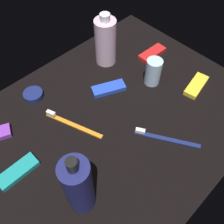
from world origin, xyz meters
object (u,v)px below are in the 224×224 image
at_px(lotion_bottle, 78,186).
at_px(toothbrush_navy, 163,138).
at_px(toothbrush_orange, 70,123).
at_px(cream_tin_left, 33,95).
at_px(snack_bar_yellow, 196,86).
at_px(snack_bar_teal, 18,171).
at_px(snack_bar_red, 152,53).
at_px(bodywash_bottle, 106,41).
at_px(deodorant_stick, 153,72).
at_px(snack_bar_blue, 109,88).

xyz_separation_m(lotion_bottle, toothbrush_navy, (0.26, -0.03, -0.09)).
relative_size(toothbrush_orange, cream_tin_left, 2.89).
height_order(snack_bar_yellow, snack_bar_teal, same).
bearing_deg(toothbrush_orange, lotion_bottle, -121.01).
relative_size(snack_bar_yellow, snack_bar_red, 1.00).
xyz_separation_m(bodywash_bottle, snack_bar_teal, (-0.44, -0.15, -0.07)).
xyz_separation_m(bodywash_bottle, deodorant_stick, (0.04, -0.18, -0.04)).
xyz_separation_m(snack_bar_yellow, snack_bar_teal, (-0.56, 0.14, 0.00)).
distance_m(lotion_bottle, cream_tin_left, 0.37).
height_order(lotion_bottle, snack_bar_red, lotion_bottle).
height_order(bodywash_bottle, snack_bar_teal, bodywash_bottle).
bearing_deg(bodywash_bottle, toothbrush_navy, -107.12).
xyz_separation_m(snack_bar_blue, cream_tin_left, (-0.18, 0.14, 0.00)).
relative_size(snack_bar_teal, cream_tin_left, 1.74).
relative_size(deodorant_stick, toothbrush_navy, 0.55).
xyz_separation_m(snack_bar_yellow, cream_tin_left, (-0.39, 0.33, 0.00)).
height_order(deodorant_stick, cream_tin_left, deodorant_stick).
height_order(toothbrush_orange, snack_bar_teal, toothbrush_orange).
bearing_deg(deodorant_stick, toothbrush_navy, -131.12).
height_order(toothbrush_orange, cream_tin_left, toothbrush_orange).
relative_size(toothbrush_orange, toothbrush_navy, 1.08).
bearing_deg(snack_bar_teal, cream_tin_left, 47.18).
relative_size(lotion_bottle, toothbrush_orange, 1.21).
bearing_deg(lotion_bottle, snack_bar_teal, 113.74).
relative_size(deodorant_stick, snack_bar_blue, 0.85).
bearing_deg(snack_bar_teal, lotion_bottle, -66.80).
distance_m(toothbrush_orange, toothbrush_navy, 0.26).
bearing_deg(cream_tin_left, lotion_bottle, -105.37).
distance_m(deodorant_stick, snack_bar_teal, 0.48).
distance_m(deodorant_stick, toothbrush_orange, 0.30).
bearing_deg(snack_bar_red, snack_bar_teal, -172.49).
distance_m(toothbrush_navy, snack_bar_blue, 0.23).
xyz_separation_m(toothbrush_navy, snack_bar_blue, (0.02, 0.23, 0.00)).
distance_m(toothbrush_navy, snack_bar_red, 0.34).
height_order(bodywash_bottle, snack_bar_blue, bodywash_bottle).
xyz_separation_m(bodywash_bottle, snack_bar_blue, (-0.09, -0.11, -0.07)).
height_order(snack_bar_blue, snack_bar_teal, same).
bearing_deg(snack_bar_blue, toothbrush_navy, -69.51).
relative_size(snack_bar_red, snack_bar_blue, 1.00).
bearing_deg(snack_bar_blue, lotion_bottle, -119.31).
bearing_deg(snack_bar_red, deodorant_stick, -138.23).
relative_size(toothbrush_navy, snack_bar_teal, 1.54).
xyz_separation_m(snack_bar_yellow, snack_bar_blue, (-0.21, 0.18, 0.00)).
height_order(toothbrush_navy, cream_tin_left, toothbrush_navy).
bearing_deg(cream_tin_left, bodywash_bottle, -7.60).
bearing_deg(snack_bar_red, lotion_bottle, -154.53).
relative_size(deodorant_stick, snack_bar_teal, 0.85).
distance_m(toothbrush_orange, snack_bar_yellow, 0.41).
bearing_deg(toothbrush_navy, toothbrush_orange, 125.40).
bearing_deg(snack_bar_blue, cream_tin_left, 166.81).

